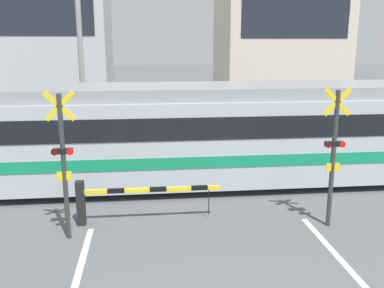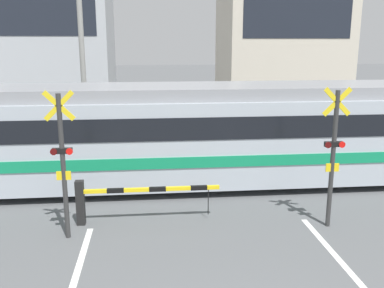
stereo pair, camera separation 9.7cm
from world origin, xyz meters
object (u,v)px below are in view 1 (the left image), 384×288
(crossing_signal_left, at_px, (63,159))
(crossing_signal_right, at_px, (334,151))
(commuter_train, at_px, (197,132))
(crossing_barrier_far, at_px, (233,141))
(pedestrian, at_px, (199,123))
(crossing_barrier_near, at_px, (116,197))

(crossing_signal_left, height_order, crossing_signal_right, same)
(commuter_train, bearing_deg, crossing_barrier_far, 58.25)
(commuter_train, bearing_deg, pedestrian, 82.18)
(pedestrian, bearing_deg, crossing_signal_left, -114.64)
(crossing_barrier_far, bearing_deg, crossing_signal_left, -128.95)
(commuter_train, xyz_separation_m, crossing_signal_right, (2.84, -3.56, 0.21))
(commuter_train, height_order, crossing_signal_left, crossing_signal_left)
(crossing_signal_left, xyz_separation_m, crossing_signal_right, (6.26, 0.00, 0.00))
(crossing_barrier_far, xyz_separation_m, pedestrian, (-1.01, 2.70, 0.18))
(crossing_barrier_near, bearing_deg, pedestrian, 69.63)
(crossing_barrier_far, height_order, pedestrian, pedestrian)
(crossing_barrier_far, height_order, crossing_signal_left, crossing_signal_left)
(crossing_signal_left, bearing_deg, crossing_signal_right, 0.00)
(crossing_barrier_far, distance_m, crossing_signal_right, 6.63)
(commuter_train, xyz_separation_m, crossing_barrier_far, (1.78, 2.87, -0.98))
(crossing_signal_right, bearing_deg, crossing_barrier_far, 99.38)
(crossing_barrier_near, xyz_separation_m, crossing_barrier_far, (4.14, 5.72, 0.00))
(commuter_train, relative_size, pedestrian, 10.57)
(crossing_barrier_near, relative_size, crossing_barrier_far, 1.00)
(commuter_train, distance_m, crossing_barrier_near, 3.83)
(crossing_signal_right, relative_size, pedestrian, 2.20)
(crossing_barrier_near, height_order, crossing_signal_right, crossing_signal_right)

